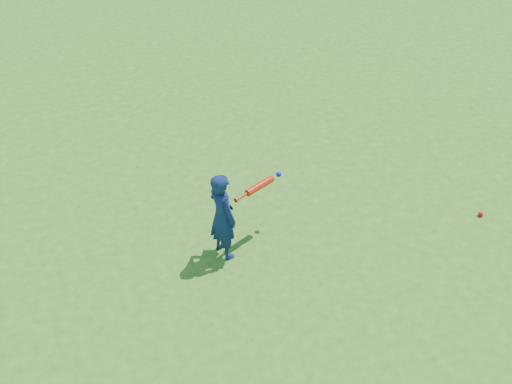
# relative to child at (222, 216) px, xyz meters

# --- Properties ---
(ground) EXTENTS (80.00, 80.00, 0.00)m
(ground) POSITION_rel_child_xyz_m (0.17, -0.55, -0.53)
(ground) COLOR #306B19
(ground) RESTS_ON ground
(child) EXTENTS (0.36, 0.45, 1.06)m
(child) POSITION_rel_child_xyz_m (0.00, 0.00, 0.00)
(child) COLOR #0F204A
(child) RESTS_ON ground
(ground_ball_red) EXTENTS (0.06, 0.06, 0.06)m
(ground_ball_red) POSITION_rel_child_xyz_m (3.07, -0.48, -0.50)
(ground_ball_red) COLOR red
(ground_ball_red) RESTS_ON ground
(bat_swing) EXTENTS (0.64, 0.33, 0.08)m
(bat_swing) POSITION_rel_child_xyz_m (0.51, 0.18, 0.15)
(bat_swing) COLOR red
(bat_swing) RESTS_ON ground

